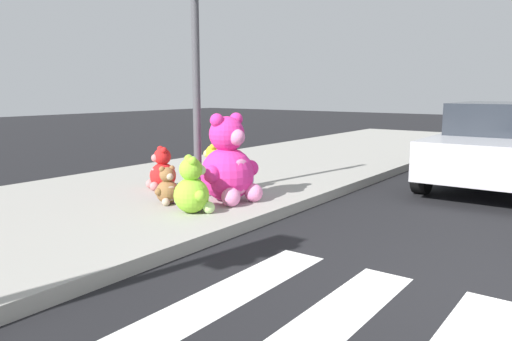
{
  "coord_description": "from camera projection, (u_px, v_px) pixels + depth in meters",
  "views": [
    {
      "loc": [
        -4.09,
        -0.39,
        1.67
      ],
      "look_at": [
        1.33,
        3.6,
        0.55
      ],
      "focal_mm": 34.27,
      "sensor_mm": 36.0,
      "label": 1
    }
  ],
  "objects": [
    {
      "name": "sidewalk",
      "position": [
        107.0,
        206.0,
        6.78
      ],
      "size": [
        28.0,
        4.4,
        0.15
      ],
      "primitive_type": "cube",
      "color": "#9E9B93",
      "rests_on": "ground_plane"
    },
    {
      "name": "sign_pole",
      "position": [
        196.0,
        76.0,
        6.81
      ],
      "size": [
        0.56,
        0.11,
        3.2
      ],
      "color": "#4C4C51",
      "rests_on": "sidewalk"
    },
    {
      "name": "plush_pink_large",
      "position": [
        229.0,
        166.0,
        6.66
      ],
      "size": [
        0.92,
        0.84,
        1.21
      ],
      "color": "#F22D93",
      "rests_on": "sidewalk"
    },
    {
      "name": "plush_brown",
      "position": [
        168.0,
        189.0,
        6.55
      ],
      "size": [
        0.38,
        0.37,
        0.51
      ],
      "color": "olive",
      "rests_on": "sidewalk"
    },
    {
      "name": "plush_lavender",
      "position": [
        244.0,
        176.0,
        7.55
      ],
      "size": [
        0.37,
        0.33,
        0.48
      ],
      "color": "#B28CD8",
      "rests_on": "sidewalk"
    },
    {
      "name": "plush_lime",
      "position": [
        193.0,
        190.0,
        6.06
      ],
      "size": [
        0.52,
        0.5,
        0.72
      ],
      "color": "#8CD133",
      "rests_on": "sidewalk"
    },
    {
      "name": "plush_red",
      "position": [
        162.0,
        172.0,
        7.53
      ],
      "size": [
        0.47,
        0.47,
        0.66
      ],
      "color": "red",
      "rests_on": "sidewalk"
    },
    {
      "name": "plush_yellow",
      "position": [
        213.0,
        167.0,
        8.02
      ],
      "size": [
        0.45,
        0.47,
        0.65
      ],
      "color": "yellow",
      "rests_on": "sidewalk"
    },
    {
      "name": "car_silver",
      "position": [
        501.0,
        144.0,
        8.45
      ],
      "size": [
        4.16,
        2.06,
        1.44
      ],
      "color": "#B7B7BC",
      "rests_on": "ground_plane"
    }
  ]
}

